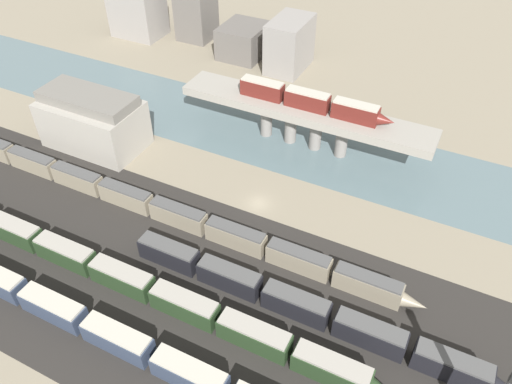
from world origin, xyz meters
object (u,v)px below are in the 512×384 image
(train_yard_mid, at_px, (129,281))
(warehouse_building, at_px, (93,121))
(train_yard_far, at_px, (304,307))
(train_yard_near, at_px, (126,343))
(train_on_bridge, at_px, (312,101))
(train_yard_outer, at_px, (157,208))

(train_yard_mid, relative_size, warehouse_building, 4.06)
(train_yard_far, bearing_deg, train_yard_mid, -164.11)
(train_yard_mid, bearing_deg, train_yard_near, -55.13)
(train_on_bridge, distance_m, train_yard_far, 45.45)
(train_on_bridge, height_order, train_yard_outer, train_on_bridge)
(train_on_bridge, distance_m, train_yard_near, 59.39)
(train_yard_mid, bearing_deg, train_yard_far, 15.89)
(train_yard_mid, xyz_separation_m, train_yard_outer, (-5.96, 16.06, 0.07))
(train_yard_outer, xyz_separation_m, warehouse_building, (-25.15, 13.24, 3.97))
(warehouse_building, bearing_deg, train_yard_near, -45.75)
(train_yard_mid, bearing_deg, warehouse_building, 136.71)
(train_yard_near, relative_size, train_yard_mid, 1.02)
(train_yard_near, relative_size, warehouse_building, 4.14)
(train_yard_mid, distance_m, train_yard_far, 27.88)
(train_yard_mid, xyz_separation_m, train_yard_far, (26.81, 7.63, 0.08))
(train_on_bridge, distance_m, warehouse_building, 46.92)
(warehouse_building, bearing_deg, train_yard_far, -20.51)
(train_on_bridge, height_order, train_yard_mid, train_on_bridge)
(train_yard_far, bearing_deg, warehouse_building, 159.49)
(train_yard_mid, height_order, warehouse_building, warehouse_building)
(train_yard_near, bearing_deg, train_yard_far, 39.60)
(train_on_bridge, height_order, train_yard_far, train_on_bridge)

